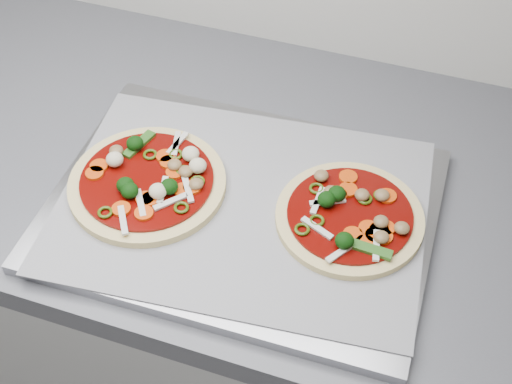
% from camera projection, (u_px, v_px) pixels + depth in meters
% --- Properties ---
extents(base_cabinet, '(3.60, 0.60, 0.86)m').
position_uv_depth(base_cabinet, '(141.00, 304.00, 1.42)').
color(base_cabinet, '#B4B4B2').
rests_on(base_cabinet, ground).
extents(countertop, '(3.60, 0.60, 0.04)m').
position_uv_depth(countertop, '(105.00, 141.00, 1.09)').
color(countertop, '#57575D').
rests_on(countertop, base_cabinet).
extents(baking_tray, '(0.51, 0.38, 0.02)m').
position_uv_depth(baking_tray, '(242.00, 209.00, 0.96)').
color(baking_tray, gray).
rests_on(baking_tray, countertop).
extents(parchment, '(0.51, 0.40, 0.00)m').
position_uv_depth(parchment, '(242.00, 204.00, 0.95)').
color(parchment, gray).
rests_on(parchment, baking_tray).
extents(pizza_left, '(0.23, 0.23, 0.04)m').
position_uv_depth(pizza_left, '(149.00, 181.00, 0.96)').
color(pizza_left, '#F2D98A').
rests_on(pizza_left, parchment).
extents(pizza_right, '(0.23, 0.23, 0.03)m').
position_uv_depth(pizza_right, '(350.00, 216.00, 0.92)').
color(pizza_right, '#F2D98A').
rests_on(pizza_right, parchment).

